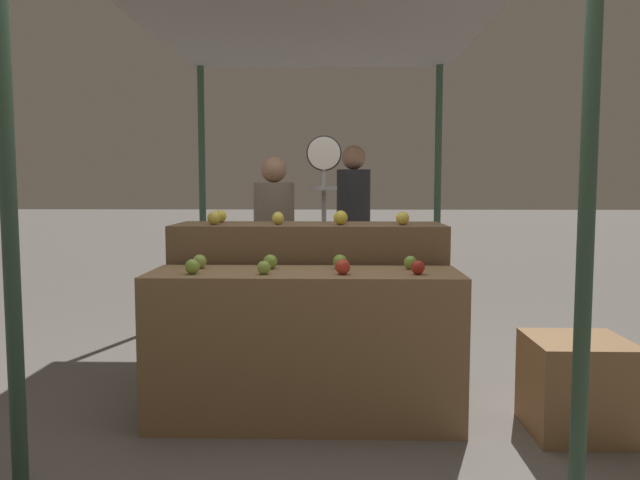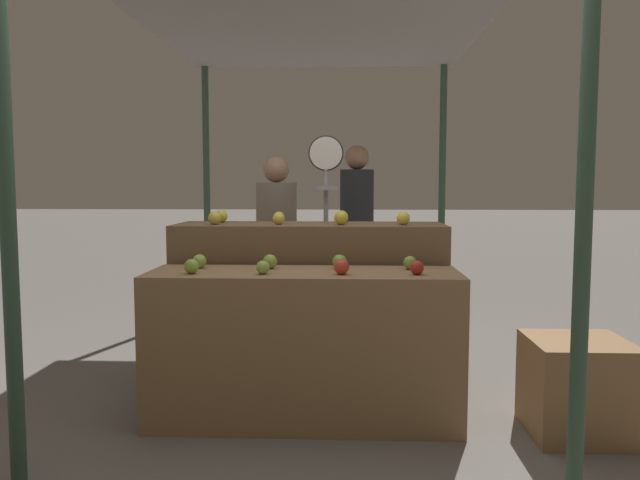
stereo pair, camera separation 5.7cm
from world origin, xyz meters
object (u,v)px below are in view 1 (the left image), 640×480
(wooden_crate_side, at_px, (577,386))
(person_vendor_at_scale, at_px, (274,239))
(person_customer_left, at_px, (353,221))
(produce_scale, at_px, (324,199))

(wooden_crate_side, bearing_deg, person_vendor_at_scale, 137.43)
(person_customer_left, height_order, wooden_crate_side, person_customer_left)
(person_vendor_at_scale, bearing_deg, produce_scale, 134.08)
(produce_scale, relative_size, person_vendor_at_scale, 1.09)
(person_vendor_at_scale, relative_size, person_customer_left, 0.92)
(person_customer_left, relative_size, wooden_crate_side, 3.30)
(wooden_crate_side, bearing_deg, produce_scale, 134.40)
(person_customer_left, bearing_deg, produce_scale, 81.02)
(produce_scale, bearing_deg, wooden_crate_side, -45.60)
(produce_scale, height_order, person_customer_left, produce_scale)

